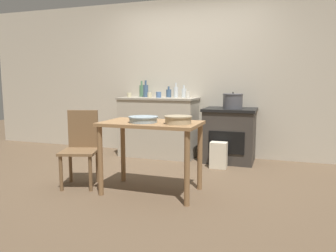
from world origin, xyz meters
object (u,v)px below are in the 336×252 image
at_px(stove, 230,135).
at_px(cup_mid_right, 150,95).
at_px(bottle_center, 146,91).
at_px(flour_sack, 219,155).
at_px(bottle_left, 176,92).
at_px(work_table, 151,134).
at_px(bottle_far_left, 184,93).
at_px(mixing_bowl_small, 178,119).
at_px(cup_center_right, 129,95).
at_px(chair, 81,146).
at_px(bottle_mid_left, 169,93).
at_px(cup_far_right, 188,95).
at_px(cup_right, 159,95).
at_px(stock_pot, 233,101).
at_px(bottle_center_left, 142,91).
at_px(mixing_bowl_large, 143,119).

distance_m(stove, cup_mid_right, 1.42).
height_order(stove, bottle_center, bottle_center).
bearing_deg(bottle_center, cup_mid_right, -49.14).
relative_size(flour_sack, bottle_left, 1.55).
distance_m(work_table, bottle_far_left, 1.92).
relative_size(mixing_bowl_small, bottle_far_left, 1.43).
bearing_deg(cup_center_right, work_table, -57.58).
xyz_separation_m(chair, bottle_far_left, (0.70, 1.89, 0.57)).
bearing_deg(mixing_bowl_small, bottle_mid_left, 111.57).
bearing_deg(chair, cup_far_right, 46.41).
xyz_separation_m(chair, flour_sack, (1.40, 1.28, -0.28)).
height_order(bottle_left, cup_right, bottle_left).
distance_m(stove, work_table, 1.83).
xyz_separation_m(stove, bottle_center, (-1.42, 0.09, 0.66)).
relative_size(cup_center_right, cup_mid_right, 0.92).
bearing_deg(cup_center_right, stove, 1.45).
height_order(stock_pot, bottle_mid_left, bottle_mid_left).
relative_size(bottle_far_left, cup_far_right, 1.93).
xyz_separation_m(stove, cup_far_right, (-0.66, -0.04, 0.60)).
bearing_deg(bottle_center, bottle_center_left, 139.10).
xyz_separation_m(stove, bottle_left, (-0.90, 0.13, 0.64)).
xyz_separation_m(work_table, chair, (-0.88, -0.02, -0.19)).
height_order(stove, work_table, stove).
bearing_deg(bottle_far_left, mixing_bowl_small, -75.40).
xyz_separation_m(flour_sack, stock_pot, (0.12, 0.40, 0.74)).
bearing_deg(cup_mid_right, stove, 2.60).
bearing_deg(cup_right, bottle_center_left, 152.47).
xyz_separation_m(stove, bottle_mid_left, (-1.04, 0.16, 0.62)).
relative_size(stove, bottle_mid_left, 4.60).
distance_m(chair, cup_mid_right, 1.76).
bearing_deg(bottle_mid_left, bottle_center_left, 175.96).
height_order(stove, bottle_far_left, bottle_far_left).
bearing_deg(chair, stove, 31.84).
xyz_separation_m(flour_sack, bottle_center_left, (-1.45, 0.65, 0.88)).
distance_m(stock_pot, cup_right, 1.20).
relative_size(stock_pot, bottle_mid_left, 1.69).
xyz_separation_m(mixing_bowl_small, bottle_center_left, (-1.26, 1.97, 0.23)).
bearing_deg(bottle_center_left, bottle_mid_left, -4.04).
bearing_deg(stove, bottle_left, 171.94).
height_order(bottle_far_left, cup_right, bottle_far_left).
height_order(chair, bottle_center_left, bottle_center_left).
bearing_deg(stock_pot, bottle_far_left, 165.42).
bearing_deg(mixing_bowl_large, bottle_center, 112.12).
distance_m(mixing_bowl_large, mixing_bowl_small, 0.38).
distance_m(chair, bottle_center_left, 2.01).
distance_m(work_table, stock_pot, 1.80).
xyz_separation_m(chair, bottle_mid_left, (0.44, 1.89, 0.56)).
height_order(bottle_center_left, bottle_center, bottle_center).
distance_m(work_table, chair, 0.90).
xyz_separation_m(chair, mixing_bowl_small, (1.21, -0.05, 0.37)).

